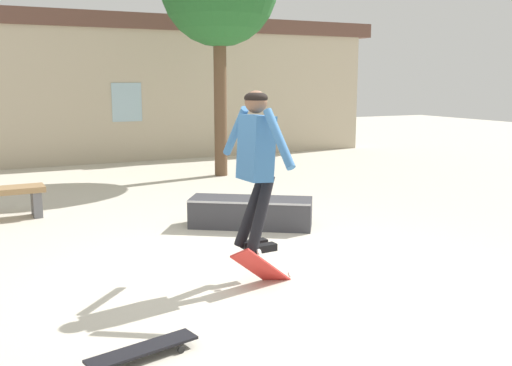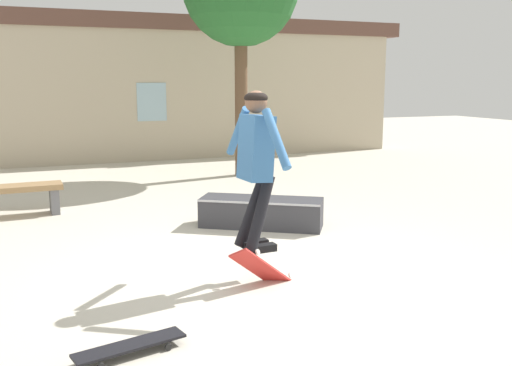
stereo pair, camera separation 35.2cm
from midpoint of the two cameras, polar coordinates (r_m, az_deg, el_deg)
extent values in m
plane|color=beige|center=(5.84, 1.15, -9.05)|extent=(40.00, 40.00, 0.00)
cube|color=#B7A88E|center=(13.92, -13.13, 8.43)|extent=(14.72, 0.40, 3.10)
cube|color=brown|center=(13.98, -13.42, 15.55)|extent=(15.45, 0.52, 0.37)
cube|color=gray|center=(15.29, 3.04, 17.84)|extent=(0.44, 0.44, 0.96)
cube|color=#99B7C6|center=(13.87, -9.67, 7.99)|extent=(0.70, 0.02, 0.90)
cylinder|color=brown|center=(11.60, -0.61, 7.78)|extent=(0.26, 0.26, 2.86)
cube|color=slate|center=(8.83, -18.44, -1.67)|extent=(0.13, 0.35, 0.37)
cube|color=#38383D|center=(7.58, 1.87, -2.98)|extent=(1.62, 1.31, 0.39)
cube|color=#B7B7BC|center=(7.30, 1.54, -2.04)|extent=(1.36, 0.91, 0.02)
cube|color=teal|center=(5.32, 1.90, 3.52)|extent=(0.28, 0.36, 0.62)
sphere|color=brown|center=(5.29, 1.92, 8.11)|extent=(0.23, 0.23, 0.21)
ellipsoid|color=black|center=(5.29, 1.93, 8.50)|extent=(0.24, 0.24, 0.12)
cylinder|color=black|center=(5.50, 1.44, -2.75)|extent=(0.35, 0.17, 0.74)
cube|color=black|center=(5.60, 1.70, -6.10)|extent=(0.27, 0.12, 0.07)
cylinder|color=black|center=(5.36, 2.29, -3.12)|extent=(0.35, 0.21, 0.74)
cube|color=black|center=(5.46, 2.54, -6.55)|extent=(0.27, 0.12, 0.07)
cylinder|color=teal|center=(5.67, -0.03, 5.18)|extent=(0.11, 0.46, 0.52)
cylinder|color=teal|center=(4.96, 4.11, 4.43)|extent=(0.11, 0.46, 0.52)
cube|color=red|center=(5.53, 2.74, -8.85)|extent=(0.75, 0.33, 0.61)
cylinder|color=silver|center=(5.67, 5.27, -9.18)|extent=(0.07, 0.06, 0.08)
cylinder|color=silver|center=(5.79, 3.39, -9.86)|extent=(0.07, 0.06, 0.08)
cylinder|color=silver|center=(5.33, 2.07, -6.92)|extent=(0.07, 0.06, 0.08)
cylinder|color=silver|center=(5.45, 0.15, -7.67)|extent=(0.07, 0.06, 0.08)
cube|color=black|center=(4.27, -10.11, -15.73)|extent=(0.83, 0.36, 0.02)
cylinder|color=black|center=(4.46, -7.62, -15.08)|extent=(0.06, 0.03, 0.05)
cylinder|color=black|center=(4.30, -6.37, -16.05)|extent=(0.06, 0.03, 0.05)
cylinder|color=black|center=(4.28, -13.83, -16.43)|extent=(0.06, 0.03, 0.05)
camera|label=1|loc=(0.18, -88.12, 0.34)|focal=40.00mm
camera|label=2|loc=(0.18, 91.88, -0.34)|focal=40.00mm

